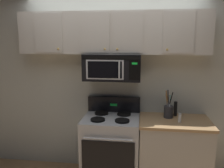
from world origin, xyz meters
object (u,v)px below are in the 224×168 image
Objects in this scene: utensil_crock_charcoal at (168,110)px; salt_shaker at (180,118)px; pepper_mill at (175,109)px; over_range_microwave at (112,67)px; stove_range at (111,147)px.

salt_shaker is at bearing -53.53° from utensil_crock_charcoal.
salt_shaker is 0.59× the size of pepper_mill.
pepper_mill is (0.87, 0.08, -0.58)m from over_range_microwave.
utensil_crock_charcoal is at bearing -137.70° from pepper_mill.
stove_range is at bearing -89.86° from over_range_microwave.
over_range_microwave is 6.49× the size of salt_shaker.
utensil_crock_charcoal reaches higher than salt_shaker.
utensil_crock_charcoal is (0.76, -0.01, -0.57)m from over_range_microwave.
salt_shaker is at bearing -4.42° from stove_range.
utensil_crock_charcoal is (0.76, 0.10, 0.54)m from stove_range.
utensil_crock_charcoal is at bearing -1.06° from over_range_microwave.
salt_shaker is at bearing -85.11° from pepper_mill.
stove_range is 1.47× the size of over_range_microwave.
stove_range is at bearing 175.58° from salt_shaker.
stove_range is 9.57× the size of salt_shaker.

